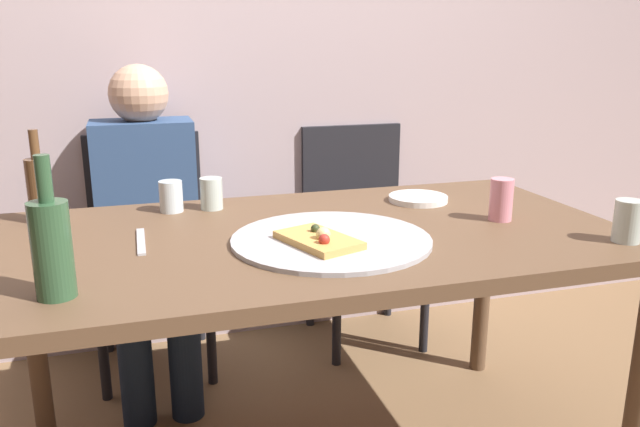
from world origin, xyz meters
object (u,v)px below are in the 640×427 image
Objects in this scene: soda_can at (501,200)px; table_knife at (141,241)px; wine_bottle at (39,188)px; guest_in_sweater at (148,215)px; beer_bottle at (52,246)px; dining_table at (313,257)px; chair_left at (149,237)px; pizza_tray at (331,240)px; plate_stack at (418,198)px; wine_glass at (211,193)px; chair_right at (360,219)px; pizza_slice_last at (319,239)px; tumbler_near at (628,221)px; tumbler_far at (171,196)px.

soda_can is 0.55× the size of table_knife.
guest_in_sweater is (0.30, 0.38, -0.20)m from wine_bottle.
beer_bottle reaches higher than wine_bottle.
dining_table is at bearing 175.48° from soda_can.
wine_bottle is at bearing 155.62° from dining_table.
beer_bottle reaches higher than chair_left.
pizza_tray is 2.73× the size of plate_stack.
wine_glass is at bearing 116.23° from guest_in_sweater.
dining_table is 0.80m from wine_bottle.
chair_right is (0.44, 0.95, -0.24)m from pizza_tray.
pizza_tray is at bearing 74.09° from table_knife.
dining_table is 1.89× the size of chair_right.
pizza_tray reaches higher than table_knife.
chair_right is at bearing 61.95° from dining_table.
plate_stack is (0.45, 0.37, -0.01)m from pizza_slice_last.
guest_in_sweater reaches higher than pizza_tray.
soda_can reaches higher than pizza_slice_last.
wine_bottle reaches higher than tumbler_near.
tumbler_near reaches higher than table_knife.
guest_in_sweater is (-0.39, 0.84, -0.13)m from pizza_slice_last.
table_knife is (-0.43, 0.18, -0.02)m from pizza_slice_last.
tumbler_near reaches higher than tumbler_far.
tumbler_far is 0.31m from table_knife.
plate_stack is at bearing 150.50° from guest_in_sweater.
beer_bottle reaches higher than soda_can.
wine_bottle reaches higher than tumbler_far.
wine_bottle is 1.60m from tumbler_near.
chair_left is (-0.97, 0.90, -0.29)m from soda_can.
wine_glass is 0.11× the size of chair_right.
plate_stack is (-0.33, 0.55, -0.05)m from tumbler_near.
tumbler_near is 0.12× the size of chair_left.
tumbler_near is at bearing -54.23° from soda_can.
table_knife is 0.85m from chair_left.
wine_glass is (-0.23, 0.33, 0.12)m from dining_table.
pizza_slice_last is at bearing 167.04° from tumbler_near.
pizza_tray is 0.92m from guest_in_sweater.
pizza_tray is at bearing -59.49° from wine_glass.
chair_left reaches higher than plate_stack.
beer_bottle is at bearing -81.45° from wine_bottle.
soda_can reaches higher than tumbler_far.
pizza_slice_last is at bearing 111.48° from chair_left.
plate_stack is (1.04, 0.51, -0.10)m from beer_bottle.
plate_stack is 1.07m from chair_left.
chair_left reaches higher than soda_can.
soda_can reaches higher than dining_table.
table_knife is 0.67m from guest_in_sweater.
pizza_slice_last is (-0.05, -0.04, 0.02)m from pizza_tray.
dining_table is 0.17m from pizza_slice_last.
plate_stack is (0.77, -0.10, -0.04)m from tumbler_far.
plate_stack is 0.67m from chair_right.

